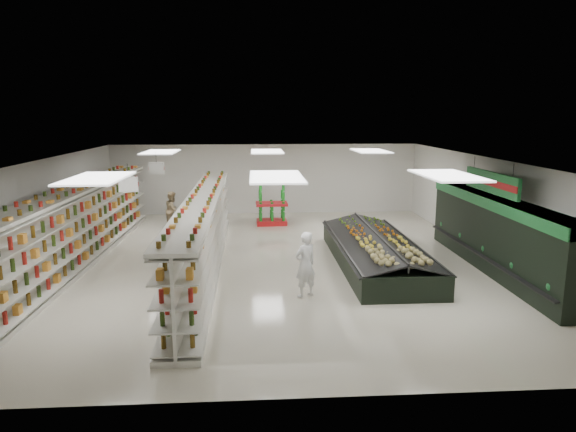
{
  "coord_description": "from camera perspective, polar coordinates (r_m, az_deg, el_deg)",
  "views": [
    {
      "loc": [
        -0.5,
        -15.61,
        4.58
      ],
      "look_at": [
        0.57,
        0.5,
        1.35
      ],
      "focal_mm": 32.0,
      "sensor_mm": 36.0,
      "label": 1
    }
  ],
  "objects": [
    {
      "name": "wall_back",
      "position": [
        23.8,
        -2.58,
        4.12
      ],
      "size": [
        14.0,
        0.02,
        3.2
      ],
      "primitive_type": "cube",
      "color": "white",
      "rests_on": "floor"
    },
    {
      "name": "produce_wall_case",
      "position": [
        16.11,
        22.18,
        -1.48
      ],
      "size": [
        0.93,
        8.0,
        2.2
      ],
      "color": "black",
      "rests_on": "floor"
    },
    {
      "name": "gondola_center",
      "position": [
        15.51,
        -9.33,
        -2.18
      ],
      "size": [
        1.02,
        12.51,
        2.17
      ],
      "rotation": [
        0.0,
        0.0,
        0.01
      ],
      "color": "silver",
      "rests_on": "floor"
    },
    {
      "name": "hortifruti_banner",
      "position": [
        15.76,
        21.62,
        3.5
      ],
      "size": [
        0.12,
        3.2,
        0.95
      ],
      "color": "#1E7333",
      "rests_on": "ceiling"
    },
    {
      "name": "aisle_sign_far",
      "position": [
        18.01,
        -14.4,
        5.15
      ],
      "size": [
        0.52,
        0.06,
        0.75
      ],
      "color": "white",
      "rests_on": "ceiling"
    },
    {
      "name": "shopper_background",
      "position": [
        21.22,
        -12.69,
        0.66
      ],
      "size": [
        0.51,
        0.77,
        1.51
      ],
      "primitive_type": "imported",
      "rotation": [
        0.0,
        0.0,
        1.48
      ],
      "color": "tan",
      "rests_on": "floor"
    },
    {
      "name": "soda_endcap",
      "position": [
        21.4,
        -1.83,
        1.17
      ],
      "size": [
        1.32,
        0.92,
        1.66
      ],
      "rotation": [
        0.0,
        0.0,
        0.03
      ],
      "color": "red",
      "rests_on": "floor"
    },
    {
      "name": "ceiling",
      "position": [
        15.68,
        -1.97,
        6.27
      ],
      "size": [
        14.0,
        16.0,
        0.02
      ],
      "primitive_type": "cube",
      "color": "white",
      "rests_on": "wall_back"
    },
    {
      "name": "gondola_left",
      "position": [
        17.0,
        -22.38,
        -1.44
      ],
      "size": [
        1.31,
        13.52,
        2.34
      ],
      "rotation": [
        0.0,
        0.0,
        -0.02
      ],
      "color": "silver",
      "rests_on": "floor"
    },
    {
      "name": "shopper_main",
      "position": [
        12.96,
        1.93,
        -5.41
      ],
      "size": [
        0.74,
        0.67,
        1.7
      ],
      "primitive_type": "imported",
      "rotation": [
        0.0,
        0.0,
        3.71
      ],
      "color": "white",
      "rests_on": "floor"
    },
    {
      "name": "wall_right",
      "position": [
        17.57,
        21.53,
        0.77
      ],
      "size": [
        0.02,
        16.0,
        3.2
      ],
      "primitive_type": "cube",
      "color": "white",
      "rests_on": "floor"
    },
    {
      "name": "wall_left",
      "position": [
        17.17,
        -25.98,
        0.18
      ],
      "size": [
        0.02,
        16.0,
        3.2
      ],
      "primitive_type": "cube",
      "color": "white",
      "rests_on": "floor"
    },
    {
      "name": "floor",
      "position": [
        16.27,
        -1.89,
        -5.02
      ],
      "size": [
        16.0,
        16.0,
        0.0
      ],
      "primitive_type": "plane",
      "color": "beige",
      "rests_on": "ground"
    },
    {
      "name": "aisle_sign_near",
      "position": [
        14.12,
        -17.31,
        3.38
      ],
      "size": [
        0.52,
        0.06,
        0.75
      ],
      "color": "white",
      "rests_on": "ceiling"
    },
    {
      "name": "wall_front",
      "position": [
        8.18,
        -0.03,
        -10.0
      ],
      "size": [
        14.0,
        0.02,
        3.2
      ],
      "primitive_type": "cube",
      "color": "white",
      "rests_on": "floor"
    },
    {
      "name": "produce_island",
      "position": [
        16.01,
        9.75,
        -3.76
      ],
      "size": [
        2.45,
        6.73,
        1.0
      ],
      "rotation": [
        0.0,
        0.0,
        0.0
      ],
      "color": "black",
      "rests_on": "floor"
    }
  ]
}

